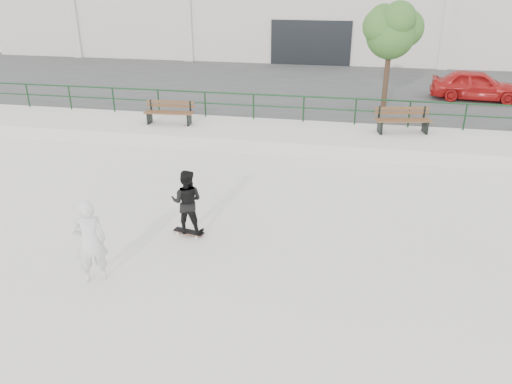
% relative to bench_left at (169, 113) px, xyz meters
% --- Properties ---
extents(ground, '(120.00, 120.00, 0.00)m').
position_rel_bench_left_xyz_m(ground, '(4.07, -9.53, -0.93)').
color(ground, beige).
rests_on(ground, ground).
extents(ledge, '(30.00, 3.00, 0.50)m').
position_rel_bench_left_xyz_m(ledge, '(4.07, -0.03, -0.68)').
color(ledge, silver).
rests_on(ledge, ground).
extents(parking_strip, '(60.00, 14.00, 0.50)m').
position_rel_bench_left_xyz_m(parking_strip, '(4.07, 8.47, -0.68)').
color(parking_strip, '#3B3B3B').
rests_on(parking_strip, ground).
extents(railing, '(28.00, 0.06, 1.03)m').
position_rel_bench_left_xyz_m(railing, '(4.07, 1.27, 0.31)').
color(railing, '#14391C').
rests_on(railing, ledge).
extents(bench_left, '(1.93, 0.68, 0.87)m').
position_rel_bench_left_xyz_m(bench_left, '(0.00, 0.00, 0.00)').
color(bench_left, '#4F2D1B').
rests_on(bench_left, ledge).
extents(bench_right, '(2.07, 0.98, 0.92)m').
position_rel_bench_left_xyz_m(bench_right, '(8.78, 0.54, 0.02)').
color(bench_right, '#4F2D1B').
rests_on(bench_right, ledge).
extents(tree, '(2.49, 2.21, 4.42)m').
position_rel_bench_left_xyz_m(tree, '(8.27, 3.91, 2.88)').
color(tree, '#4F3A27').
rests_on(tree, parking_strip).
extents(red_car, '(4.13, 1.99, 1.36)m').
position_rel_bench_left_xyz_m(red_car, '(12.43, 6.45, 0.25)').
color(red_car, '#B41616').
rests_on(red_car, parking_strip).
extents(skateboard, '(0.80, 0.35, 0.09)m').
position_rel_bench_left_xyz_m(skateboard, '(3.23, -7.60, -0.86)').
color(skateboard, black).
rests_on(skateboard, ground).
extents(standing_skater, '(0.81, 0.65, 1.60)m').
position_rel_bench_left_xyz_m(standing_skater, '(3.23, -7.60, -0.04)').
color(standing_skater, black).
rests_on(standing_skater, skateboard).
extents(seated_skater, '(0.80, 0.73, 1.83)m').
position_rel_bench_left_xyz_m(seated_skater, '(1.92, -9.85, -0.02)').
color(seated_skater, silver).
rests_on(seated_skater, ground).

